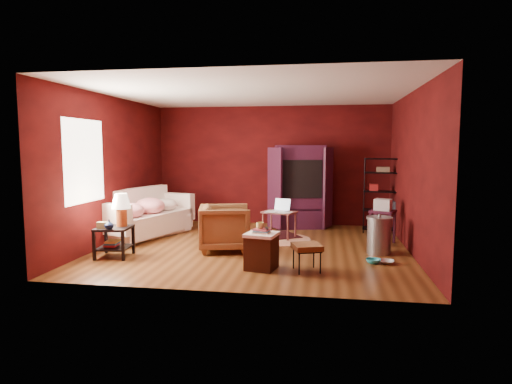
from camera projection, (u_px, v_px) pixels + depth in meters
room at (252, 171)px, 7.74m from camera, size 5.54×5.04×2.84m
sofa at (147, 219)px, 8.78m from camera, size 1.30×1.95×0.74m
armchair at (225, 225)px, 7.61m from camera, size 0.99×1.03×0.89m
pet_bowl_steel at (387, 256)px, 6.73m from camera, size 0.25×0.10×0.24m
pet_bowl_turquoise at (373, 256)px, 6.76m from camera, size 0.23×0.09×0.23m
vase at (109, 225)px, 6.93m from camera, size 0.18×0.18×0.15m
mug at (260, 225)px, 6.41m from camera, size 0.13×0.10×0.12m
side_table at (118, 219)px, 7.16m from camera, size 0.59×0.59×1.06m
sofa_cushions at (145, 215)px, 8.76m from camera, size 1.44×2.31×0.90m
hamper at (262, 250)px, 6.44m from camera, size 0.53×0.53×0.63m
footstool at (307, 248)px, 6.32m from camera, size 0.51×0.51×0.41m
rug_round at (278, 239)px, 8.54m from camera, size 1.41×1.41×0.01m
rug_oriental at (268, 236)px, 8.79m from camera, size 1.43×1.29×0.01m
laptop_desk at (279, 214)px, 8.63m from camera, size 0.75×0.65×0.78m
tv_armoire at (300, 185)px, 9.68m from camera, size 1.45×0.97×1.88m
wire_shelving at (383, 192)px, 9.12m from camera, size 0.81×0.41×1.61m
small_stand at (383, 210)px, 8.12m from camera, size 0.56×0.56×0.86m
trash_can at (379, 235)px, 7.37m from camera, size 0.51×0.51×0.69m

